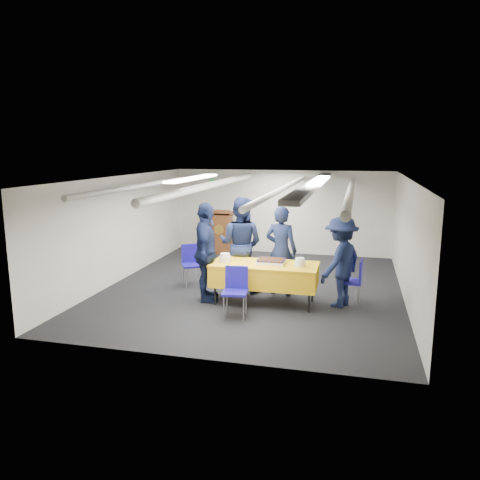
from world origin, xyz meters
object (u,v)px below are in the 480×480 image
chair_right (355,277)px  chair_left (192,260)px  serving_table (264,274)px  sheet_cake (271,261)px  podium (221,231)px  sailor_b (241,244)px  sailor_c (206,253)px  chair_near (236,286)px  sailor_d (341,262)px  sailor_a (281,251)px

chair_right → chair_left: same height
serving_table → chair_left: bearing=154.2°
sheet_cake → podium: 4.49m
sailor_b → sailor_c: size_ratio=1.02×
serving_table → sheet_cake: bearing=11.3°
chair_near → sailor_b: size_ratio=0.45×
serving_table → sailor_b: 1.05m
serving_table → chair_left: (-1.75, 0.84, -0.03)m
serving_table → sheet_cake: size_ratio=3.83×
sailor_b → chair_right: bearing=177.4°
sheet_cake → sailor_c: 1.24m
chair_near → sailor_c: (-0.76, 0.67, 0.42)m
chair_right → sailor_d: 0.42m
sailor_a → chair_right: bearing=177.4°
sheet_cake → chair_right: bearing=10.4°
chair_near → sheet_cake: bearing=59.9°
podium → chair_left: podium is taller
sailor_b → sailor_d: 2.09m
serving_table → sailor_d: sailor_d is taller
serving_table → chair_left: 1.94m
sailor_d → chair_near: bearing=-31.1°
serving_table → sailor_a: sailor_a is taller
chair_right → chair_left: size_ratio=1.00×
sailor_d → sailor_a: bearing=-81.5°
chair_left → sailor_b: 1.20m
sheet_cake → podium: (-2.13, 3.94, -0.20)m
chair_left → sailor_a: 2.00m
sailor_c → sailor_d: (2.49, 0.32, -0.11)m
sheet_cake → chair_right: 1.58m
chair_right → sailor_d: sailor_d is taller
podium → chair_near: 5.04m
serving_table → podium: size_ratio=1.58×
sailor_d → chair_left: bearing=-72.4°
sailor_a → sailor_d: (1.18, -0.45, -0.05)m
podium → chair_near: size_ratio=1.44×
sheet_cake → chair_left: (-1.87, 0.82, -0.28)m
serving_table → chair_left: chair_left is taller
podium → sailor_b: sailor_b is taller
sheet_cake → sailor_a: (0.08, 0.62, 0.08)m
chair_near → chair_right: 2.27m
sheet_cake → chair_near: chair_near is taller
sailor_a → podium: bearing=-45.6°
chair_right → sailor_a: size_ratio=0.49×
chair_near → sailor_c: size_ratio=0.46×
chair_right → sailor_d: (-0.26, -0.10, 0.31)m
chair_left → sailor_a: bearing=-5.9°
chair_near → sailor_c: bearing=138.7°
chair_near → sailor_c: sailor_c is taller
podium → sailor_a: size_ratio=0.70×
sheet_cake → sailor_d: bearing=7.9°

